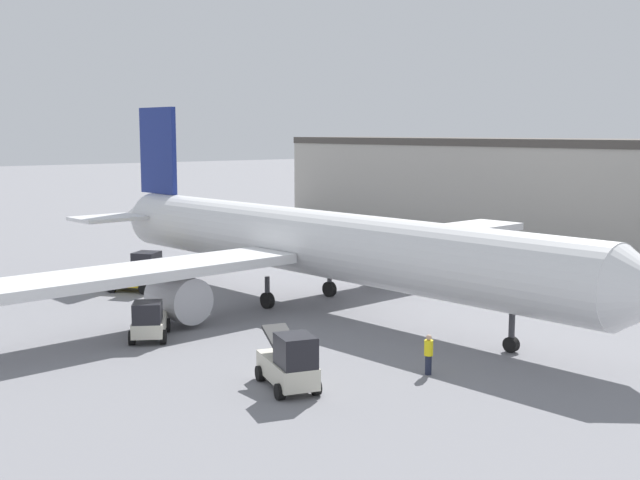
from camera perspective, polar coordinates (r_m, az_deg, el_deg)
ground_plane at (r=45.06m, az=0.00°, el=-4.79°), size 400.00×400.00×0.00m
airplane at (r=45.16m, az=-0.86°, el=-0.23°), size 42.04×39.88×11.42m
ground_crew_worker at (r=32.94m, az=7.73°, el=-7.99°), size 0.36×0.36×1.66m
baggage_tug at (r=38.76m, az=-12.06°, el=-5.67°), size 3.52×2.97×1.94m
belt_loader_truck at (r=30.76m, az=-2.17°, el=-8.72°), size 3.71×2.47×2.30m
pushback_tug at (r=50.57m, az=-12.79°, el=-2.33°), size 3.50×3.34×2.45m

